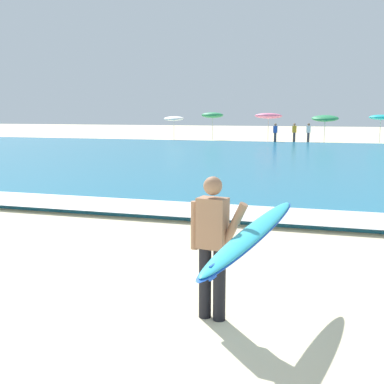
{
  "coord_description": "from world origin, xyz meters",
  "views": [
    {
      "loc": [
        3.64,
        -4.37,
        2.47
      ],
      "look_at": [
        1.3,
        3.45,
        1.1
      ],
      "focal_mm": 45.01,
      "sensor_mm": 36.0,
      "label": 1
    }
  ],
  "objects_px": {
    "beach_umbrella_0": "(174,119)",
    "beach_umbrella_3": "(325,118)",
    "beach_umbrella_2": "(268,116)",
    "beachgoer_near_row_mid": "(294,133)",
    "beach_umbrella_4": "(381,117)",
    "beach_umbrella_1": "(212,115)",
    "surfer_with_board": "(233,238)",
    "beachgoer_near_row_left": "(275,133)",
    "beachgoer_near_row_right": "(308,133)"
  },
  "relations": [
    {
      "from": "beach_umbrella_0",
      "to": "beach_umbrella_4",
      "type": "relative_size",
      "value": 0.94
    },
    {
      "from": "beach_umbrella_3",
      "to": "beachgoer_near_row_mid",
      "type": "distance_m",
      "value": 2.86
    },
    {
      "from": "beachgoer_near_row_right",
      "to": "surfer_with_board",
      "type": "bearing_deg",
      "value": -88.23
    },
    {
      "from": "beach_umbrella_2",
      "to": "beachgoer_near_row_right",
      "type": "relative_size",
      "value": 1.53
    },
    {
      "from": "surfer_with_board",
      "to": "beachgoer_near_row_left",
      "type": "xyz_separation_m",
      "value": [
        -3.51,
        32.73,
        -0.19
      ]
    },
    {
      "from": "beach_umbrella_1",
      "to": "beachgoer_near_row_mid",
      "type": "bearing_deg",
      "value": -20.01
    },
    {
      "from": "beach_umbrella_4",
      "to": "beachgoer_near_row_right",
      "type": "xyz_separation_m",
      "value": [
        -5.43,
        -2.42,
        -1.18
      ]
    },
    {
      "from": "beach_umbrella_0",
      "to": "beachgoer_near_row_mid",
      "type": "xyz_separation_m",
      "value": [
        10.31,
        -0.82,
        -1.03
      ]
    },
    {
      "from": "beachgoer_near_row_left",
      "to": "beach_umbrella_3",
      "type": "bearing_deg",
      "value": 31.83
    },
    {
      "from": "beach_umbrella_1",
      "to": "beach_umbrella_3",
      "type": "bearing_deg",
      "value": -7.76
    },
    {
      "from": "surfer_with_board",
      "to": "beachgoer_near_row_right",
      "type": "bearing_deg",
      "value": 91.77
    },
    {
      "from": "beach_umbrella_2",
      "to": "beachgoer_near_row_left",
      "type": "relative_size",
      "value": 1.53
    },
    {
      "from": "surfer_with_board",
      "to": "beach_umbrella_0",
      "type": "relative_size",
      "value": 1.4
    },
    {
      "from": "beachgoer_near_row_mid",
      "to": "beach_umbrella_0",
      "type": "bearing_deg",
      "value": 175.48
    },
    {
      "from": "beach_umbrella_0",
      "to": "beachgoer_near_row_mid",
      "type": "bearing_deg",
      "value": -4.52
    },
    {
      "from": "beach_umbrella_0",
      "to": "beach_umbrella_2",
      "type": "distance_m",
      "value": 8.07
    },
    {
      "from": "beachgoer_near_row_mid",
      "to": "beach_umbrella_2",
      "type": "bearing_deg",
      "value": 140.99
    },
    {
      "from": "beachgoer_near_row_left",
      "to": "beachgoer_near_row_mid",
      "type": "relative_size",
      "value": 1.0
    },
    {
      "from": "beach_umbrella_1",
      "to": "beach_umbrella_4",
      "type": "distance_m",
      "value": 13.88
    },
    {
      "from": "beach_umbrella_0",
      "to": "beach_umbrella_1",
      "type": "xyz_separation_m",
      "value": [
        2.96,
        1.86,
        0.28
      ]
    },
    {
      "from": "beach_umbrella_2",
      "to": "beachgoer_near_row_mid",
      "type": "distance_m",
      "value": 3.25
    },
    {
      "from": "beach_umbrella_2",
      "to": "beachgoer_near_row_left",
      "type": "distance_m",
      "value": 3.2
    },
    {
      "from": "beach_umbrella_2",
      "to": "beach_umbrella_3",
      "type": "xyz_separation_m",
      "value": [
        4.59,
        -0.51,
        -0.18
      ]
    },
    {
      "from": "surfer_with_board",
      "to": "beach_umbrella_0",
      "type": "height_order",
      "value": "beach_umbrella_0"
    },
    {
      "from": "beachgoer_near_row_left",
      "to": "beachgoer_near_row_right",
      "type": "bearing_deg",
      "value": 19.18
    },
    {
      "from": "beachgoer_near_row_left",
      "to": "beach_umbrella_1",
      "type": "bearing_deg",
      "value": 149.08
    },
    {
      "from": "beach_umbrella_4",
      "to": "beachgoer_near_row_left",
      "type": "height_order",
      "value": "beach_umbrella_4"
    },
    {
      "from": "beach_umbrella_1",
      "to": "beachgoer_near_row_mid",
      "type": "relative_size",
      "value": 1.54
    },
    {
      "from": "beachgoer_near_row_right",
      "to": "beach_umbrella_1",
      "type": "bearing_deg",
      "value": 162.17
    },
    {
      "from": "beach_umbrella_4",
      "to": "beach_umbrella_3",
      "type": "bearing_deg",
      "value": -166.56
    },
    {
      "from": "beach_umbrella_0",
      "to": "beach_umbrella_1",
      "type": "bearing_deg",
      "value": 32.22
    },
    {
      "from": "beach_umbrella_1",
      "to": "beach_umbrella_3",
      "type": "height_order",
      "value": "beach_umbrella_1"
    },
    {
      "from": "surfer_with_board",
      "to": "beachgoer_near_row_mid",
      "type": "xyz_separation_m",
      "value": [
        -2.13,
        33.63,
        -0.19
      ]
    },
    {
      "from": "beach_umbrella_0",
      "to": "beach_umbrella_1",
      "type": "height_order",
      "value": "beach_umbrella_1"
    },
    {
      "from": "beachgoer_near_row_left",
      "to": "beachgoer_near_row_mid",
      "type": "height_order",
      "value": "same"
    },
    {
      "from": "beach_umbrella_3",
      "to": "beach_umbrella_4",
      "type": "distance_m",
      "value": 4.37
    },
    {
      "from": "beach_umbrella_2",
      "to": "beach_umbrella_4",
      "type": "distance_m",
      "value": 8.85
    },
    {
      "from": "beach_umbrella_4",
      "to": "beach_umbrella_0",
      "type": "bearing_deg",
      "value": -174.67
    },
    {
      "from": "beach_umbrella_3",
      "to": "beach_umbrella_4",
      "type": "xyz_separation_m",
      "value": [
        4.25,
        1.02,
        0.09
      ]
    },
    {
      "from": "beach_umbrella_0",
      "to": "beachgoer_near_row_right",
      "type": "xyz_separation_m",
      "value": [
        11.4,
        -0.85,
        -1.03
      ]
    },
    {
      "from": "beach_umbrella_2",
      "to": "beachgoer_near_row_mid",
      "type": "height_order",
      "value": "beach_umbrella_2"
    },
    {
      "from": "beach_umbrella_2",
      "to": "beach_umbrella_4",
      "type": "bearing_deg",
      "value": 3.26
    },
    {
      "from": "beachgoer_near_row_mid",
      "to": "beach_umbrella_3",
      "type": "bearing_deg",
      "value": 31.15
    },
    {
      "from": "beachgoer_near_row_left",
      "to": "beachgoer_near_row_right",
      "type": "xyz_separation_m",
      "value": [
        2.47,
        0.86,
        0.0
      ]
    },
    {
      "from": "surfer_with_board",
      "to": "beachgoer_near_row_left",
      "type": "height_order",
      "value": "surfer_with_board"
    },
    {
      "from": "beachgoer_near_row_left",
      "to": "beachgoer_near_row_right",
      "type": "distance_m",
      "value": 2.62
    },
    {
      "from": "beach_umbrella_0",
      "to": "beachgoer_near_row_mid",
      "type": "height_order",
      "value": "beach_umbrella_0"
    },
    {
      "from": "beachgoer_near_row_mid",
      "to": "beachgoer_near_row_left",
      "type": "bearing_deg",
      "value": -147.09
    },
    {
      "from": "beach_umbrella_0",
      "to": "beach_umbrella_3",
      "type": "distance_m",
      "value": 12.59
    },
    {
      "from": "beach_umbrella_1",
      "to": "beachgoer_near_row_right",
      "type": "relative_size",
      "value": 1.54
    }
  ]
}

